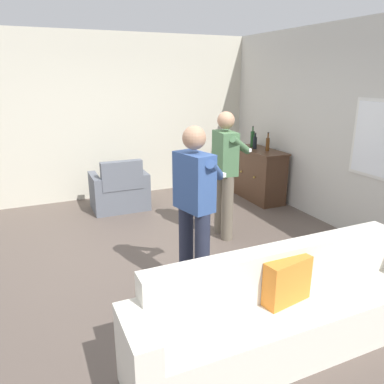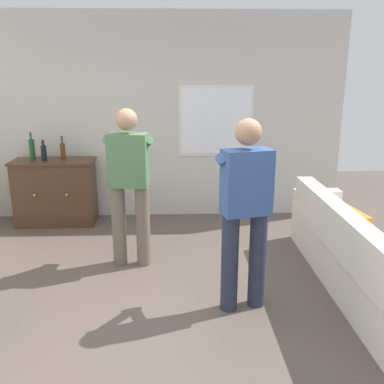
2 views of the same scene
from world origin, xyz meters
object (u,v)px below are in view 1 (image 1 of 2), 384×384
object	(u,v)px
bottle_liquor_amber	(255,142)
person_standing_left	(226,169)
bottle_spirits_clear	(252,139)
person_standing_right	(195,203)
couch	(287,314)
sideboard_cabinet	(259,174)
bottle_wine_green	(268,144)
armchair	(120,192)

from	to	relation	value
bottle_liquor_amber	person_standing_left	distance (m)	1.77
bottle_liquor_amber	bottle_spirits_clear	distance (m)	0.18
bottle_liquor_amber	person_standing_left	world-z (taller)	person_standing_left
person_standing_left	person_standing_right	distance (m)	1.41
couch	bottle_spirits_clear	bearing A→B (deg)	151.51
sideboard_cabinet	bottle_wine_green	size ratio (longest dim) A/B	3.47
sideboard_cabinet	person_standing_left	bearing A→B (deg)	-48.75
bottle_liquor_amber	person_standing_right	distance (m)	3.18
sideboard_cabinet	bottle_wine_green	xyz separation A→B (m)	(0.13, 0.05, 0.56)
couch	bottle_wine_green	xyz separation A→B (m)	(-3.19, 1.99, 0.69)
bottle_liquor_amber	person_standing_left	size ratio (longest dim) A/B	0.17
sideboard_cabinet	bottle_spirits_clear	world-z (taller)	bottle_spirits_clear
armchair	bottle_wine_green	xyz separation A→B (m)	(0.60, 2.41, 0.72)
sideboard_cabinet	bottle_wine_green	world-z (taller)	bottle_wine_green
person_standing_left	person_standing_right	size ratio (longest dim) A/B	1.00
sideboard_cabinet	person_standing_right	xyz separation A→B (m)	(2.22, -2.24, 0.49)
armchair	person_standing_left	bearing A→B (deg)	32.74
sideboard_cabinet	person_standing_right	bearing A→B (deg)	-45.23
couch	bottle_liquor_amber	bearing A→B (deg)	151.05
sideboard_cabinet	bottle_liquor_amber	distance (m)	0.56
bottle_liquor_amber	bottle_spirits_clear	xyz separation A→B (m)	(-0.17, 0.05, 0.03)
bottle_liquor_amber	person_standing_right	bearing A→B (deg)	-43.40
sideboard_cabinet	bottle_spirits_clear	distance (m)	0.64
bottle_wine_green	bottle_liquor_amber	world-z (taller)	bottle_wine_green
armchair	sideboard_cabinet	size ratio (longest dim) A/B	0.82
bottle_spirits_clear	person_standing_left	size ratio (longest dim) A/B	0.22
bottle_spirits_clear	person_standing_left	bearing A→B (deg)	-43.03
couch	person_standing_left	distance (m)	2.34
couch	bottle_spirits_clear	xyz separation A→B (m)	(-3.57, 1.94, 0.71)
sideboard_cabinet	bottle_liquor_amber	bearing A→B (deg)	-148.18
bottle_wine_green	bottle_spirits_clear	xyz separation A→B (m)	(-0.39, -0.05, 0.03)
armchair	person_standing_left	xyz separation A→B (m)	(1.62, 1.04, 0.65)
bottle_wine_green	person_standing_left	size ratio (longest dim) A/B	0.19
couch	bottle_liquor_amber	xyz separation A→B (m)	(-3.41, 1.88, 0.68)
couch	sideboard_cabinet	world-z (taller)	sideboard_cabinet
couch	sideboard_cabinet	bearing A→B (deg)	149.69
armchair	bottle_liquor_amber	xyz separation A→B (m)	(0.38, 2.30, 0.71)
person_standing_left	person_standing_right	xyz separation A→B (m)	(1.07, -0.92, 0.00)
bottle_wine_green	person_standing_left	distance (m)	1.71
armchair	bottle_spirits_clear	world-z (taller)	bottle_spirits_clear
bottle_wine_green	person_standing_right	size ratio (longest dim) A/B	0.19
couch	bottle_liquor_amber	world-z (taller)	bottle_liquor_amber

